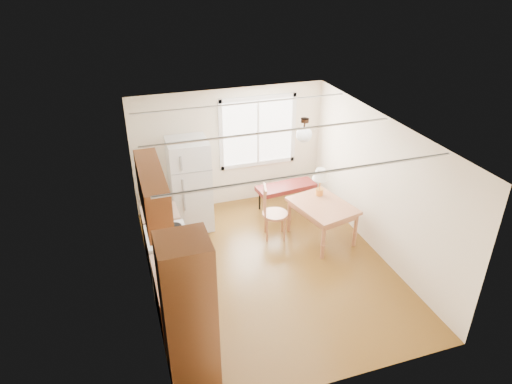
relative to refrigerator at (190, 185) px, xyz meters
name	(u,v)px	position (x,y,z in m)	size (l,w,h in m)	color
room_shell	(271,204)	(1.00, -1.78, 0.34)	(4.60, 5.60, 2.62)	#513210
kitchen_run	(173,269)	(-0.72, -2.41, -0.07)	(0.65, 3.40, 2.20)	brown
window_unit	(258,132)	(1.60, 0.69, 0.64)	(1.64, 0.05, 1.51)	white
pendant_light	(304,134)	(1.70, -1.38, 1.33)	(0.26, 0.26, 0.40)	#2F1E15
refrigerator	(190,185)	(0.00, 0.00, 0.00)	(0.76, 0.78, 1.81)	silver
bench	(286,188)	(1.99, 0.01, -0.40)	(1.28, 0.59, 0.57)	#561614
dining_table	(322,209)	(2.22, -1.23, -0.27)	(1.13, 1.35, 0.74)	#A66240
chair	(270,208)	(1.31, -0.87, -0.28)	(0.51, 0.51, 1.09)	#A66240
table_lamp	(321,176)	(2.32, -0.86, 0.23)	(0.31, 0.31, 0.55)	gold
coffee_maker	(173,265)	(-0.72, -2.60, 0.13)	(0.23, 0.28, 0.38)	black
kettle	(174,271)	(-0.73, -2.68, 0.08)	(0.11, 0.11, 0.21)	red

